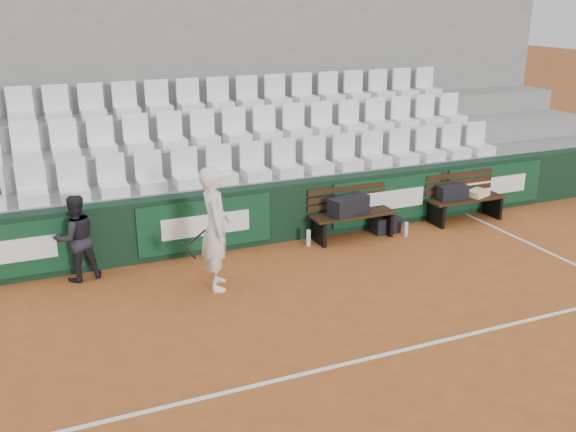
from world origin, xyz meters
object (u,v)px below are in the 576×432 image
(sports_bag_ground, at_px, (385,224))
(water_bottle_near, at_px, (308,238))
(sports_bag_left, at_px, (349,206))
(sports_bag_right, at_px, (452,192))
(water_bottle_far, at_px, (406,229))
(tennis_player, at_px, (215,228))
(bench_left, at_px, (352,226))
(ball_kid, at_px, (76,238))
(bench_right, at_px, (465,209))

(sports_bag_ground, distance_m, water_bottle_near, 1.54)
(sports_bag_left, xyz_separation_m, water_bottle_near, (-0.77, -0.03, -0.47))
(sports_bag_left, height_order, sports_bag_right, sports_bag_left)
(sports_bag_right, relative_size, water_bottle_far, 2.18)
(sports_bag_left, height_order, tennis_player, tennis_player)
(bench_left, bearing_deg, water_bottle_near, -177.55)
(bench_left, height_order, ball_kid, ball_kid)
(ball_kid, bearing_deg, tennis_player, 138.24)
(tennis_player, bearing_deg, sports_bag_left, 20.38)
(bench_right, xyz_separation_m, tennis_player, (-5.13, -0.98, 0.67))
(water_bottle_near, relative_size, ball_kid, 0.21)
(sports_bag_ground, relative_size, water_bottle_near, 1.74)
(water_bottle_far, bearing_deg, sports_bag_right, 15.63)
(bench_left, bearing_deg, sports_bag_left, -175.34)
(sports_bag_ground, distance_m, water_bottle_far, 0.39)
(water_bottle_far, relative_size, ball_kid, 0.19)
(sports_bag_right, bearing_deg, water_bottle_far, -164.37)
(water_bottle_far, distance_m, tennis_player, 3.80)
(sports_bag_left, xyz_separation_m, sports_bag_ground, (0.77, 0.03, -0.46))
(sports_bag_right, xyz_separation_m, ball_kid, (-6.65, 0.02, 0.07))
(water_bottle_near, bearing_deg, sports_bag_ground, 2.07)
(bench_left, xyz_separation_m, water_bottle_far, (0.91, -0.30, -0.10))
(bench_left, height_order, water_bottle_far, bench_left)
(bench_right, distance_m, water_bottle_near, 3.24)
(sports_bag_right, relative_size, sports_bag_ground, 1.15)
(sports_bag_left, bearing_deg, water_bottle_far, -16.37)
(sports_bag_right, distance_m, tennis_player, 4.96)
(bench_left, relative_size, sports_bag_ground, 3.11)
(sports_bag_left, height_order, ball_kid, ball_kid)
(sports_bag_left, distance_m, water_bottle_near, 0.90)
(bench_right, relative_size, sports_bag_ground, 3.11)
(bench_left, bearing_deg, tennis_player, -160.10)
(water_bottle_near, relative_size, tennis_player, 0.15)
(sports_bag_right, height_order, tennis_player, tennis_player)
(sports_bag_ground, bearing_deg, water_bottle_near, -177.93)
(bench_left, height_order, tennis_player, tennis_player)
(sports_bag_left, height_order, sports_bag_ground, sports_bag_left)
(sports_bag_right, distance_m, water_bottle_near, 2.98)
(bench_right, bearing_deg, tennis_player, -169.14)
(sports_bag_left, distance_m, water_bottle_far, 1.14)
(bench_right, xyz_separation_m, ball_kid, (-6.93, 0.06, 0.43))
(sports_bag_right, height_order, ball_kid, ball_kid)
(tennis_player, height_order, ball_kid, tennis_player)
(sports_bag_right, xyz_separation_m, sports_bag_ground, (-1.41, -0.01, -0.43))
(water_bottle_near, xyz_separation_m, ball_kid, (-3.70, 0.09, 0.51))
(ball_kid, bearing_deg, sports_bag_right, 168.22)
(sports_bag_ground, relative_size, water_bottle_far, 1.90)
(sports_bag_right, distance_m, water_bottle_far, 1.31)
(tennis_player, bearing_deg, sports_bag_right, 11.97)
(sports_bag_left, distance_m, ball_kid, 4.46)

